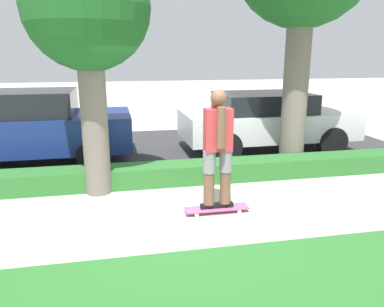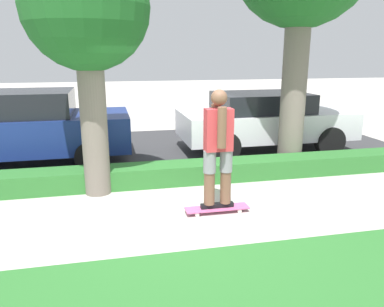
{
  "view_description": "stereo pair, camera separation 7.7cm",
  "coord_description": "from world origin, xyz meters",
  "px_view_note": "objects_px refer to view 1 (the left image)",
  "views": [
    {
      "loc": [
        -0.97,
        -5.13,
        2.38
      ],
      "look_at": [
        0.19,
        0.6,
        0.83
      ],
      "focal_mm": 35.0,
      "sensor_mm": 36.0,
      "label": 1
    },
    {
      "loc": [
        -1.05,
        -5.11,
        2.38
      ],
      "look_at": [
        0.19,
        0.6,
        0.83
      ],
      "focal_mm": 35.0,
      "sensor_mm": 36.0,
      "label": 2
    }
  ],
  "objects_px": {
    "tree_near": "(87,13)",
    "parked_car_front": "(27,126)",
    "parked_car_middle": "(266,120)",
    "skateboard": "(217,208)",
    "skater_person": "(218,147)"
  },
  "relations": [
    {
      "from": "tree_near",
      "to": "parked_car_front",
      "type": "distance_m",
      "value": 3.5
    },
    {
      "from": "parked_car_front",
      "to": "parked_car_middle",
      "type": "distance_m",
      "value": 5.63
    },
    {
      "from": "skateboard",
      "to": "parked_car_middle",
      "type": "height_order",
      "value": "parked_car_middle"
    },
    {
      "from": "skateboard",
      "to": "parked_car_middle",
      "type": "bearing_deg",
      "value": 57.91
    },
    {
      "from": "skater_person",
      "to": "parked_car_middle",
      "type": "bearing_deg",
      "value": 57.91
    },
    {
      "from": "skater_person",
      "to": "parked_car_front",
      "type": "relative_size",
      "value": 0.41
    },
    {
      "from": "skater_person",
      "to": "tree_near",
      "type": "height_order",
      "value": "tree_near"
    },
    {
      "from": "parked_car_front",
      "to": "tree_near",
      "type": "bearing_deg",
      "value": -55.07
    },
    {
      "from": "parked_car_front",
      "to": "parked_car_middle",
      "type": "height_order",
      "value": "parked_car_front"
    },
    {
      "from": "skateboard",
      "to": "parked_car_front",
      "type": "bearing_deg",
      "value": 134.21
    },
    {
      "from": "skateboard",
      "to": "tree_near",
      "type": "bearing_deg",
      "value": 145.03
    },
    {
      "from": "skateboard",
      "to": "tree_near",
      "type": "relative_size",
      "value": 0.24
    },
    {
      "from": "tree_near",
      "to": "parked_car_front",
      "type": "height_order",
      "value": "tree_near"
    },
    {
      "from": "parked_car_middle",
      "to": "parked_car_front",
      "type": "bearing_deg",
      "value": 179.47
    },
    {
      "from": "tree_near",
      "to": "parked_car_front",
      "type": "bearing_deg",
      "value": 125.46
    }
  ]
}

